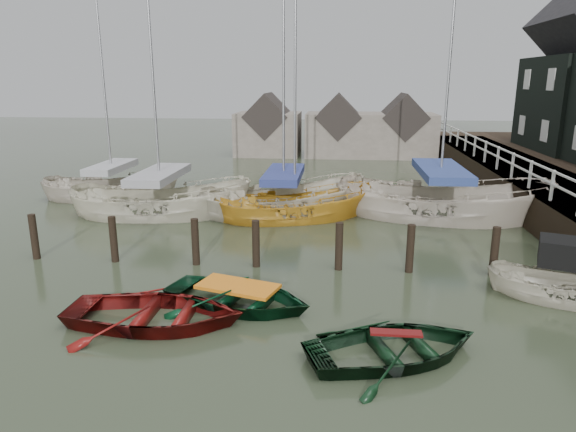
# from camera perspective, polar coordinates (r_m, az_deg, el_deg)

# --- Properties ---
(ground) EXTENTS (120.00, 120.00, 0.00)m
(ground) POSITION_cam_1_polar(r_m,az_deg,el_deg) (12.26, -0.18, -10.73)
(ground) COLOR #2B3320
(ground) RESTS_ON ground
(pier) EXTENTS (3.04, 32.00, 2.70)m
(pier) POSITION_cam_1_polar(r_m,az_deg,el_deg) (23.05, 26.82, 1.81)
(pier) COLOR black
(pier) RESTS_ON ground
(mooring_pilings) EXTENTS (13.72, 0.22, 1.80)m
(mooring_pilings) POSITION_cam_1_polar(r_m,az_deg,el_deg) (14.97, -3.24, -3.83)
(mooring_pilings) COLOR black
(mooring_pilings) RESTS_ON ground
(far_sheds) EXTENTS (14.00, 4.08, 4.39)m
(far_sheds) POSITION_cam_1_polar(r_m,az_deg,el_deg) (37.15, 5.32, 9.57)
(far_sheds) COLOR #665B51
(far_sheds) RESTS_ON ground
(rowboat_red) EXTENTS (3.99, 2.85, 0.83)m
(rowboat_red) POSITION_cam_1_polar(r_m,az_deg,el_deg) (12.13, -14.48, -11.55)
(rowboat_red) COLOR #62100E
(rowboat_red) RESTS_ON ground
(rowboat_green) EXTENTS (4.30, 3.60, 0.76)m
(rowboat_green) POSITION_cam_1_polar(r_m,az_deg,el_deg) (12.67, -5.54, -9.93)
(rowboat_green) COLOR black
(rowboat_green) RESTS_ON ground
(rowboat_dkgreen) EXTENTS (4.25, 3.66, 0.74)m
(rowboat_dkgreen) POSITION_cam_1_polar(r_m,az_deg,el_deg) (10.71, 11.76, -15.15)
(rowboat_dkgreen) COLOR black
(rowboat_dkgreen) RESTS_ON ground
(motorboat) EXTENTS (3.97, 2.58, 2.23)m
(motorboat) POSITION_cam_1_polar(r_m,az_deg,el_deg) (14.58, 28.40, -7.82)
(motorboat) COLOR beige
(motorboat) RESTS_ON ground
(sailboat_a) EXTENTS (7.52, 3.57, 12.37)m
(sailboat_a) POSITION_cam_1_polar(r_m,az_deg,el_deg) (21.30, -13.84, 0.24)
(sailboat_a) COLOR beige
(sailboat_a) RESTS_ON ground
(sailboat_b) EXTENTS (7.49, 5.11, 12.30)m
(sailboat_b) POSITION_cam_1_polar(r_m,az_deg,el_deg) (20.98, -0.47, 0.47)
(sailboat_b) COLOR beige
(sailboat_b) RESTS_ON ground
(sailboat_c) EXTENTS (6.71, 4.05, 10.00)m
(sailboat_c) POSITION_cam_1_polar(r_m,az_deg,el_deg) (20.23, 0.74, -0.23)
(sailboat_c) COLOR gold
(sailboat_c) RESTS_ON ground
(sailboat_d) EXTENTS (8.75, 4.83, 12.08)m
(sailboat_d) POSITION_cam_1_polar(r_m,az_deg,el_deg) (21.19, 16.29, -0.01)
(sailboat_d) COLOR beige
(sailboat_d) RESTS_ON ground
(sailboat_e) EXTENTS (6.59, 4.03, 10.57)m
(sailboat_e) POSITION_cam_1_polar(r_m,az_deg,el_deg) (25.13, -18.79, 2.09)
(sailboat_e) COLOR beige
(sailboat_e) RESTS_ON ground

